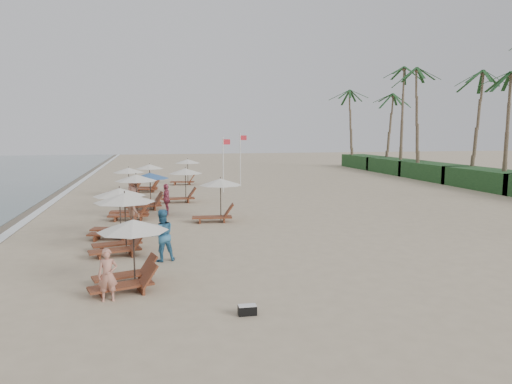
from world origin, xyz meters
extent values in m
plane|color=tan|center=(0.00, 0.00, 0.00)|extent=(160.00, 160.00, 0.00)
cube|color=#6B5E4C|center=(-12.50, 10.00, 0.00)|extent=(3.20, 140.00, 0.01)
cube|color=white|center=(-11.20, 10.00, 0.01)|extent=(0.50, 140.00, 0.02)
cube|color=#193D1C|center=(22.00, 14.50, 0.80)|extent=(3.20, 8.00, 1.60)
cube|color=#193D1C|center=(22.00, 22.00, 0.80)|extent=(3.20, 8.00, 1.60)
cube|color=#193D1C|center=(22.00, 29.50, 0.80)|extent=(3.20, 8.00, 1.60)
cube|color=#193D1C|center=(22.00, 37.00, 0.80)|extent=(3.20, 8.00, 1.60)
cylinder|color=brown|center=(22.00, 12.80, 4.50)|extent=(0.36, 0.36, 9.00)
cylinder|color=brown|center=(22.90, 18.00, 4.90)|extent=(0.36, 0.36, 9.80)
cylinder|color=brown|center=(21.10, 23.20, 5.30)|extent=(0.36, 0.36, 10.60)
cylinder|color=brown|center=(22.00, 28.40, 5.70)|extent=(0.36, 0.36, 11.40)
cylinder|color=brown|center=(22.90, 33.60, 4.50)|extent=(0.36, 0.36, 9.00)
cylinder|color=brown|center=(21.10, 38.80, 4.90)|extent=(0.36, 0.36, 9.80)
cylinder|color=black|center=(-5.22, -4.21, 1.00)|extent=(0.05, 0.05, 2.01)
cone|color=silver|center=(-5.22, -4.21, 1.91)|extent=(2.10, 2.10, 0.35)
cylinder|color=black|center=(-5.68, 0.06, 1.13)|extent=(0.05, 0.05, 2.26)
cone|color=silver|center=(-5.68, 0.06, 2.16)|extent=(2.33, 2.33, 0.35)
cylinder|color=black|center=(-6.07, 2.97, 1.06)|extent=(0.05, 0.05, 2.11)
cone|color=silver|center=(-6.07, 2.97, 2.01)|extent=(2.28, 2.28, 0.35)
cylinder|color=black|center=(-5.49, 7.43, 1.15)|extent=(0.05, 0.05, 2.30)
cone|color=silver|center=(-5.49, 7.43, 2.20)|extent=(2.22, 2.22, 0.35)
cylinder|color=black|center=(-4.78, 10.52, 1.06)|extent=(0.05, 0.05, 2.12)
cone|color=#315A93|center=(-4.78, 10.52, 2.02)|extent=(2.30, 2.30, 0.35)
cylinder|color=black|center=(-6.30, 16.16, 1.01)|extent=(0.05, 0.05, 2.02)
cone|color=silver|center=(-6.30, 16.16, 1.92)|extent=(2.18, 2.18, 0.35)
cylinder|color=black|center=(-4.85, 18.95, 1.03)|extent=(0.05, 0.05, 2.05)
cone|color=silver|center=(-4.85, 18.95, 1.95)|extent=(2.15, 2.15, 0.35)
cylinder|color=black|center=(-1.17, 5.82, 1.07)|extent=(0.05, 0.05, 2.15)
cone|color=silver|center=(-1.17, 5.82, 2.05)|extent=(2.24, 2.24, 0.35)
cylinder|color=black|center=(-2.50, 12.97, 1.07)|extent=(0.05, 0.05, 2.15)
cone|color=silver|center=(-2.50, 12.97, 2.05)|extent=(2.24, 2.24, 0.35)
cylinder|color=black|center=(-1.59, 23.29, 1.07)|extent=(0.05, 0.05, 2.15)
cone|color=silver|center=(-1.59, 23.29, 2.05)|extent=(2.24, 2.24, 0.35)
imported|color=tan|center=(-5.90, -5.21, 0.74)|extent=(0.55, 0.36, 1.48)
imported|color=teal|center=(-4.35, -1.42, 0.95)|extent=(1.07, 0.92, 1.89)
imported|color=brown|center=(-5.58, 4.94, 0.88)|extent=(1.07, 1.31, 1.76)
imported|color=#AB445D|center=(-3.90, 8.16, 0.88)|extent=(0.52, 1.07, 1.76)
imported|color=tan|center=(-5.85, 10.86, 0.95)|extent=(1.04, 1.10, 1.89)
cube|color=black|center=(-2.34, -7.03, 0.12)|extent=(0.48, 0.25, 0.24)
cube|color=silver|center=(-2.34, -7.03, 0.25)|extent=(0.46, 0.23, 0.04)
cylinder|color=silver|center=(0.65, 17.09, 2.13)|extent=(0.08, 0.08, 4.27)
cube|color=red|center=(0.93, 17.09, 3.87)|extent=(0.55, 0.02, 0.40)
cylinder|color=silver|center=(2.69, 20.86, 2.26)|extent=(0.08, 0.08, 4.52)
cube|color=red|center=(2.97, 20.86, 4.12)|extent=(0.55, 0.02, 0.40)
camera|label=1|loc=(-4.60, -18.27, 4.67)|focal=32.82mm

